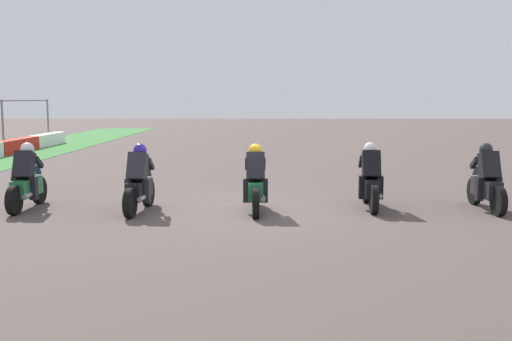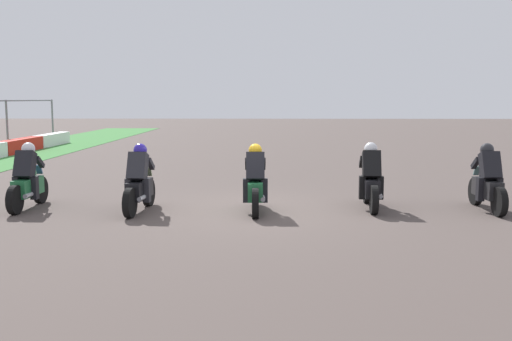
{
  "view_description": "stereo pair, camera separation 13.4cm",
  "coord_description": "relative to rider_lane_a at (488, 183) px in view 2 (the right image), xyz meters",
  "views": [
    {
      "loc": [
        -12.95,
        -0.16,
        2.5
      ],
      "look_at": [
        0.0,
        -0.04,
        0.9
      ],
      "focal_mm": 41.0,
      "sensor_mm": 36.0,
      "label": 1
    },
    {
      "loc": [
        -12.95,
        -0.29,
        2.5
      ],
      "look_at": [
        0.0,
        -0.04,
        0.9
      ],
      "focal_mm": 41.0,
      "sensor_mm": 36.0,
      "label": 2
    }
  ],
  "objects": [
    {
      "name": "ground_plane",
      "position": [
        -0.07,
        5.23,
        -0.62
      ],
      "size": [
        120.0,
        120.0,
        0.0
      ],
      "primitive_type": "plane",
      "color": "#4F433F"
    },
    {
      "name": "rider_lane_a",
      "position": [
        0.0,
        0.0,
        0.0
      ],
      "size": [
        2.04,
        0.54,
        1.51
      ],
      "rotation": [
        0.0,
        0.0,
        0.01
      ],
      "color": "black",
      "rests_on": "ground_plane"
    },
    {
      "name": "rider_lane_b",
      "position": [
        0.19,
        2.57,
        0.0
      ],
      "size": [
        2.04,
        0.55,
        1.51
      ],
      "rotation": [
        0.0,
        0.0,
        -0.06
      ],
      "color": "black",
      "rests_on": "ground_plane"
    },
    {
      "name": "rider_lane_c",
      "position": [
        -0.27,
        5.19,
        0.0
      ],
      "size": [
        2.04,
        0.54,
        1.51
      ],
      "rotation": [
        0.0,
        0.0,
        0.02
      ],
      "color": "black",
      "rests_on": "ground_plane"
    },
    {
      "name": "rider_lane_d",
      "position": [
        -0.29,
        7.76,
        0.0
      ],
      "size": [
        2.04,
        0.55,
        1.51
      ],
      "rotation": [
        0.0,
        0.0,
        -0.08
      ],
      "color": "black",
      "rests_on": "ground_plane"
    },
    {
      "name": "rider_lane_e",
      "position": [
        0.02,
        10.39,
        0.0
      ],
      "size": [
        2.04,
        0.54,
        1.51
      ],
      "rotation": [
        0.0,
        0.0,
        -0.01
      ],
      "color": "black",
      "rests_on": "ground_plane"
    }
  ]
}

